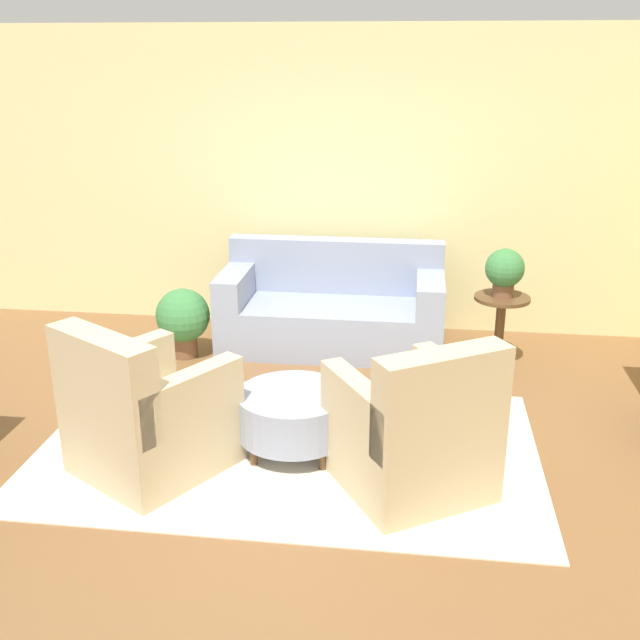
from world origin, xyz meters
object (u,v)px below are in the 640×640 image
(armchair_left, at_px, (144,417))
(potted_plant_on_side_table, at_px, (505,270))
(couch, at_px, (332,310))
(side_table, at_px, (500,319))
(ottoman_table, at_px, (293,414))
(potted_plant_floor, at_px, (183,318))
(armchair_right, at_px, (415,434))

(armchair_left, xyz_separation_m, potted_plant_on_side_table, (2.40, 2.07, 0.47))
(couch, relative_size, side_table, 3.22)
(side_table, bearing_deg, ottoman_table, -131.46)
(side_table, xyz_separation_m, potted_plant_floor, (-2.73, -0.17, -0.05))
(armchair_right, bearing_deg, armchair_left, 180.00)
(couch, distance_m, ottoman_table, 1.96)
(potted_plant_on_side_table, bearing_deg, couch, 169.92)
(armchair_right, distance_m, potted_plant_on_side_table, 2.24)
(armchair_left, xyz_separation_m, armchair_right, (1.70, 0.00, 0.00))
(couch, bearing_deg, armchair_left, -111.68)
(armchair_left, distance_m, potted_plant_floor, 1.93)
(couch, xyz_separation_m, armchair_right, (0.77, -2.33, 0.04))
(couch, distance_m, armchair_left, 2.51)
(armchair_left, relative_size, ottoman_table, 1.52)
(potted_plant_floor, bearing_deg, armchair_right, -42.98)
(ottoman_table, bearing_deg, armchair_right, -24.65)
(potted_plant_on_side_table, bearing_deg, armchair_right, -108.60)
(ottoman_table, distance_m, side_table, 2.28)
(couch, xyz_separation_m, potted_plant_on_side_table, (1.47, -0.26, 0.51))
(ottoman_table, xyz_separation_m, potted_plant_floor, (-1.23, 1.53, 0.08))
(armchair_right, xyz_separation_m, side_table, (0.70, 2.07, 0.03))
(ottoman_table, distance_m, potted_plant_floor, 1.96)
(armchair_right, distance_m, potted_plant_floor, 2.78)
(armchair_left, xyz_separation_m, ottoman_table, (0.89, 0.37, -0.10))
(couch, bearing_deg, side_table, -10.08)
(potted_plant_on_side_table, bearing_deg, ottoman_table, -131.46)
(couch, xyz_separation_m, potted_plant_floor, (-1.27, -0.43, 0.02))
(couch, height_order, side_table, couch)
(armchair_right, bearing_deg, potted_plant_floor, 137.02)
(armchair_left, distance_m, potted_plant_on_side_table, 3.20)
(couch, relative_size, armchair_left, 1.72)
(armchair_left, relative_size, armchair_right, 1.00)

